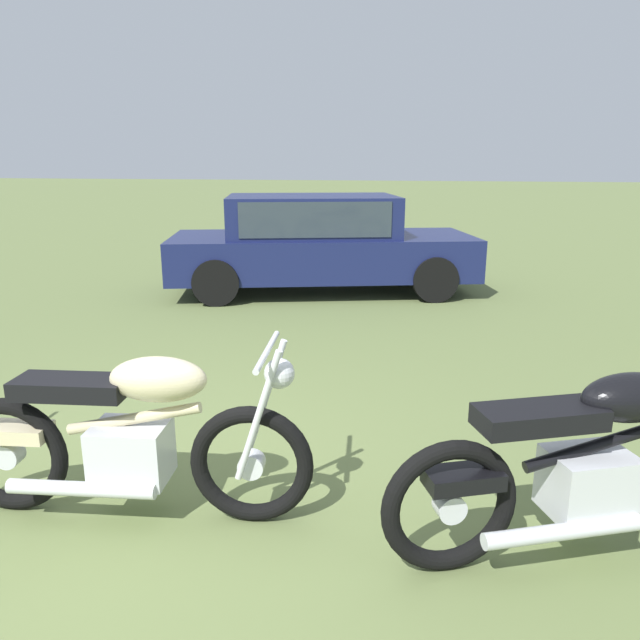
% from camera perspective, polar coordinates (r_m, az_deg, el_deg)
% --- Properties ---
extents(ground_plane, '(120.00, 120.00, 0.00)m').
position_cam_1_polar(ground_plane, '(3.75, -17.33, -16.55)').
color(ground_plane, olive).
extents(motorcycle_cream, '(2.03, 0.69, 1.02)m').
position_cam_1_polar(motorcycle_cream, '(3.45, -17.61, -10.49)').
color(motorcycle_cream, black).
rests_on(motorcycle_cream, ground).
extents(motorcycle_black, '(1.95, 1.07, 1.02)m').
position_cam_1_polar(motorcycle_black, '(3.29, 24.39, -12.42)').
color(motorcycle_black, black).
rests_on(motorcycle_black, ground).
extents(car_navy, '(4.75, 2.94, 1.43)m').
position_cam_1_polar(car_navy, '(9.01, -0.22, 7.76)').
color(car_navy, '#161E4C').
rests_on(car_navy, ground).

